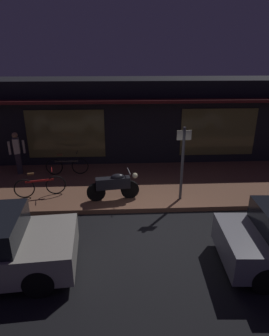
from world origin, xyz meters
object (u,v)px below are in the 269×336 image
object	(u,v)px
bicycle_extra	(67,166)
person_photographer	(17,152)
sign_post	(183,160)
bicycle_parked	(40,186)
motorcycle	(114,185)

from	to	relation	value
bicycle_extra	person_photographer	distance (m)	2.00
person_photographer	sign_post	size ratio (longest dim) A/B	0.70
bicycle_parked	sign_post	distance (m)	4.74
sign_post	bicycle_parked	bearing A→B (deg)	174.46
bicycle_extra	person_photographer	bearing A→B (deg)	172.97
bicycle_parked	bicycle_extra	distance (m)	1.94
motorcycle	bicycle_extra	distance (m)	2.90
person_photographer	sign_post	xyz separation A→B (m)	(5.95, -2.53, 0.48)
bicycle_parked	bicycle_extra	size ratio (longest dim) A/B	0.98
person_photographer	motorcycle	bearing A→B (deg)	-32.77
motorcycle	bicycle_parked	bearing A→B (deg)	171.72
motorcycle	bicycle_extra	bearing A→B (deg)	130.36
bicycle_parked	bicycle_extra	bearing A→B (deg)	72.54
motorcycle	bicycle_parked	xyz separation A→B (m)	(-2.46, 0.36, -0.14)
motorcycle	bicycle_parked	distance (m)	2.48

